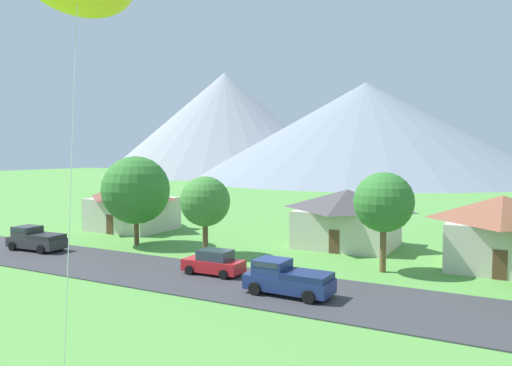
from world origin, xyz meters
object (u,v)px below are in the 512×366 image
tree_left_of_center (384,202)px  tree_near_left (136,190)px  house_leftmost (347,217)px  pickup_truck_charcoal_west_side (35,239)px  parked_car_red_mid_west (214,263)px  house_rightmost (132,204)px  house_right_center (502,231)px  tree_right_of_center (205,202)px  pickup_truck_navy_east_side (287,278)px

tree_left_of_center → tree_near_left: bearing=-179.0°
house_leftmost → pickup_truck_charcoal_west_side: bearing=-147.7°
parked_car_red_mid_west → house_rightmost: bearing=146.2°
tree_near_left → tree_left_of_center: size_ratio=1.15×
house_right_center → house_rightmost: house_rightmost is taller
tree_right_of_center → pickup_truck_charcoal_west_side: tree_right_of_center is taller
house_rightmost → house_right_center: bearing=-1.8°
parked_car_red_mid_west → pickup_truck_charcoal_west_side: bearing=-179.3°
house_right_center → tree_left_of_center: size_ratio=1.09×
pickup_truck_navy_east_side → tree_near_left: bearing=156.7°
parked_car_red_mid_west → pickup_truck_charcoal_west_side: (-18.01, -0.21, 0.19)m
house_right_center → parked_car_red_mid_west: bearing=-146.8°
tree_right_of_center → pickup_truck_charcoal_west_side: (-13.76, -5.48, -3.35)m
tree_left_of_center → tree_right_of_center: tree_left_of_center is taller
parked_car_red_mid_west → house_right_center: bearing=33.2°
tree_near_left → pickup_truck_navy_east_side: size_ratio=1.54×
house_leftmost → pickup_truck_charcoal_west_side: size_ratio=1.67×
tree_left_of_center → parked_car_red_mid_west: 12.54m
house_right_center → tree_right_of_center: bearing=-164.2°
tree_near_left → pickup_truck_charcoal_west_side: (-5.75, -6.19, -3.96)m
parked_car_red_mid_west → tree_near_left: bearing=154.0°
pickup_truck_charcoal_west_side → house_right_center: bearing=18.1°
pickup_truck_navy_east_side → parked_car_red_mid_west: bearing=162.1°
house_leftmost → parked_car_red_mid_west: (-4.91, -14.27, -1.79)m
house_rightmost → tree_near_left: size_ratio=1.07×
house_right_center → tree_left_of_center: bearing=-145.8°
tree_left_of_center → parked_car_red_mid_west: (-10.00, -6.37, -4.06)m
tree_right_of_center → pickup_truck_charcoal_west_side: bearing=-158.3°
house_right_center → pickup_truck_navy_east_side: bearing=-129.1°
house_leftmost → pickup_truck_charcoal_west_side: (-22.92, -14.48, -1.60)m
tree_near_left → tree_right_of_center: bearing=-5.0°
house_right_center → pickup_truck_charcoal_west_side: house_right_center is taller
house_rightmost → parked_car_red_mid_west: 22.57m
pickup_truck_charcoal_west_side → pickup_truck_navy_east_side: 24.50m
house_leftmost → tree_near_left: tree_near_left is taller
house_rightmost → pickup_truck_navy_east_side: 29.08m
parked_car_red_mid_west → pickup_truck_navy_east_side: size_ratio=0.81×
house_rightmost → tree_left_of_center: size_ratio=1.23×
house_right_center → parked_car_red_mid_west: (-17.35, -11.37, -1.90)m
tree_right_of_center → parked_car_red_mid_west: bearing=-51.1°
tree_left_of_center → pickup_truck_navy_east_side: (-3.59, -8.45, -3.87)m
house_rightmost → tree_right_of_center: 16.22m
tree_right_of_center → house_right_center: bearing=15.8°
house_leftmost → parked_car_red_mid_west: house_leftmost is taller
house_rightmost → tree_left_of_center: 29.41m
house_right_center → tree_left_of_center: (-7.35, -5.00, 2.16)m
pickup_truck_charcoal_west_side → parked_car_red_mid_west: bearing=0.7°
house_rightmost → pickup_truck_charcoal_west_side: 12.87m
tree_near_left → parked_car_red_mid_west: bearing=-26.0°
parked_car_red_mid_west → house_leftmost: bearing=71.0°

